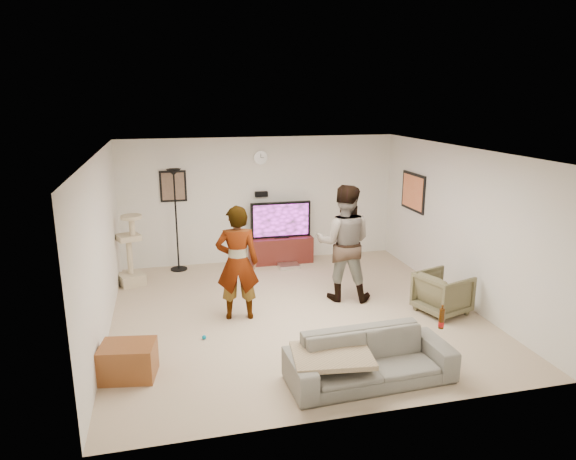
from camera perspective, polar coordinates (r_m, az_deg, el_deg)
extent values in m
cube|color=tan|center=(8.11, 0.74, -9.18)|extent=(5.50, 5.50, 0.02)
cube|color=silver|center=(7.46, 0.81, 8.83)|extent=(5.50, 5.50, 0.02)
cube|color=white|center=(10.30, -3.03, 3.35)|extent=(5.50, 0.04, 2.50)
cube|color=white|center=(5.21, 8.38, -8.29)|extent=(5.50, 0.04, 2.50)
cube|color=white|center=(7.52, -20.00, -1.82)|extent=(0.04, 5.50, 2.50)
cube|color=white|center=(8.77, 18.47, 0.58)|extent=(0.04, 5.50, 2.50)
cylinder|color=silver|center=(10.14, -3.07, 8.03)|extent=(0.26, 0.04, 0.26)
cube|color=black|center=(10.22, -2.98, 4.00)|extent=(0.25, 0.10, 0.10)
cube|color=brown|center=(10.05, -12.63, 4.76)|extent=(0.42, 0.03, 0.52)
cube|color=#FF7B4A|center=(10.06, 13.72, 4.12)|extent=(0.03, 0.78, 0.62)
cube|color=#481813|center=(10.38, -0.81, -2.17)|extent=(1.26, 0.45, 0.52)
cube|color=silver|center=(10.10, 0.08, -4.01)|extent=(0.40, 0.30, 0.07)
cube|color=black|center=(10.22, -0.82, 1.15)|extent=(1.21, 0.08, 0.72)
cube|color=#DF2EEE|center=(10.18, -0.77, 1.10)|extent=(1.11, 0.01, 0.63)
cylinder|color=black|center=(9.95, -12.30, 1.03)|extent=(0.32, 0.32, 1.96)
cube|color=#BDAE8C|center=(9.46, -17.21, -2.13)|extent=(0.53, 0.53, 1.28)
imported|color=#A19FAC|center=(7.66, -5.64, -3.65)|extent=(0.69, 0.50, 1.74)
imported|color=#3F698B|center=(8.38, 6.21, -1.44)|extent=(1.12, 1.00, 1.91)
imported|color=slate|center=(6.28, 9.07, -13.91)|extent=(1.98, 0.85, 0.57)
cube|color=tan|center=(6.08, 4.90, -13.70)|extent=(0.98, 0.80, 0.06)
cylinder|color=#442004|center=(6.47, 16.68, -9.41)|extent=(0.06, 0.06, 0.25)
imported|color=brown|center=(8.33, 16.80, -6.71)|extent=(0.89, 0.87, 0.64)
cube|color=brown|center=(6.59, -17.32, -13.70)|extent=(0.70, 0.57, 0.42)
sphere|color=#01739A|center=(7.35, -9.30, -11.68)|extent=(0.06, 0.06, 0.06)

